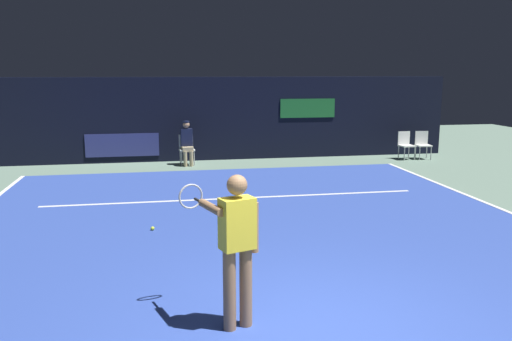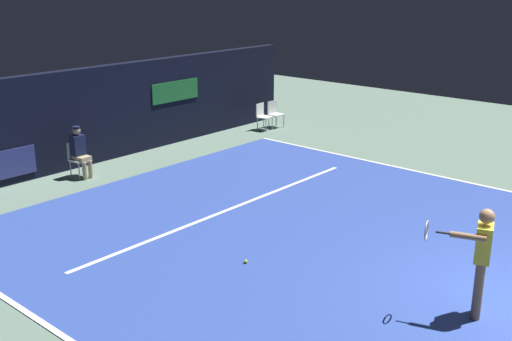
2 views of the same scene
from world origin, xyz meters
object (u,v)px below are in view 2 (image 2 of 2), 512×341
Objects in this scene: line_judge_on_chair at (80,151)px; tennis_ball at (246,261)px; courtside_chair_far at (275,112)px; tennis_player at (480,256)px; courtside_chair_near at (263,115)px.

tennis_ball is at bearing -98.41° from line_judge_on_chair.
courtside_chair_far is at bearing -1.62° from line_judge_on_chair.
courtside_chair_far is 10.55m from tennis_ball.
tennis_player is 12.28m from courtside_chair_near.
courtside_chair_far is at bearing 53.37° from tennis_player.
line_judge_on_chair is 19.41× the size of tennis_ball.
courtside_chair_far is 12.94× the size of tennis_ball.
tennis_ball is at bearing -141.19° from courtside_chair_near.
tennis_player is at bearing -124.40° from courtside_chair_near.
tennis_ball is at bearing -143.28° from courtside_chair_far.
tennis_player is at bearing -90.06° from line_judge_on_chair.
courtside_chair_near is at bearing 175.85° from courtside_chair_far.
courtside_chair_near is 10.13m from tennis_ball.
line_judge_on_chair is at bearing 178.38° from courtside_chair_far.
courtside_chair_near is 12.94× the size of tennis_ball.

